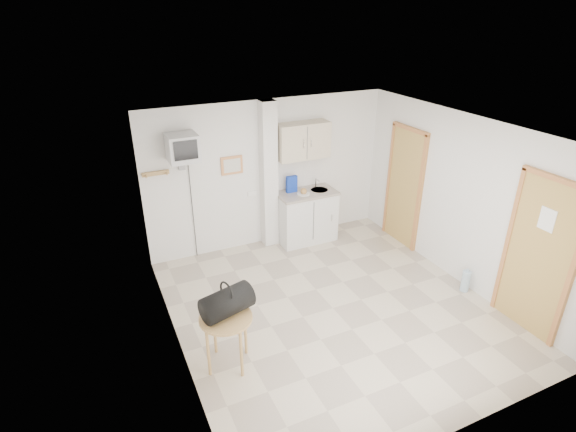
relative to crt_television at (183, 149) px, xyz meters
name	(u,v)px	position (x,y,z in m)	size (l,w,h in m)	color
ground	(333,308)	(1.45, -2.02, -1.94)	(4.50, 4.50, 0.00)	beige
room_envelope	(351,202)	(1.69, -1.93, -0.40)	(4.24, 4.54, 2.55)	white
kitchenette	(305,198)	(2.02, -0.02, -1.13)	(1.03, 0.58, 2.10)	silver
crt_television	(183,149)	(0.00, 0.00, 0.00)	(0.44, 0.45, 2.15)	slate
round_table	(226,324)	(-0.20, -2.43, -1.35)	(0.60, 0.60, 0.68)	#AB8240
duffel_bag	(227,302)	(-0.16, -2.39, -1.10)	(0.64, 0.46, 0.42)	black
water_bottle	(466,281)	(3.43, -2.47, -1.77)	(0.12, 0.12, 0.37)	#A3C2D6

